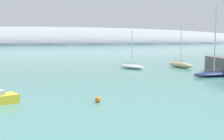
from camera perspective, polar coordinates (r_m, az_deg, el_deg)
The scene contains 5 objects.
distant_ridge at distance 225.89m, azimuth -15.17°, elevation 4.72°, with size 377.70×80.08×24.15m, color #999EA8.
sailboat_white_near_shore at distance 57.46m, azimuth 3.73°, elevation 0.69°, with size 4.73×5.55×7.10m.
sailboat_navy_mid_mooring at distance 49.07m, azimuth 18.43°, elevation -0.56°, with size 7.49×3.52×10.57m.
sailboat_sand_outer_mooring at distance 60.89m, azimuth 12.62°, elevation 0.99°, with size 3.46×7.12×8.13m.
mooring_buoy_orange at distance 28.79m, azimuth -2.65°, elevation -5.52°, with size 0.53×0.53×0.53m, color orange.
Camera 1 is at (-4.13, -11.46, 6.28)m, focal length 49.14 mm.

